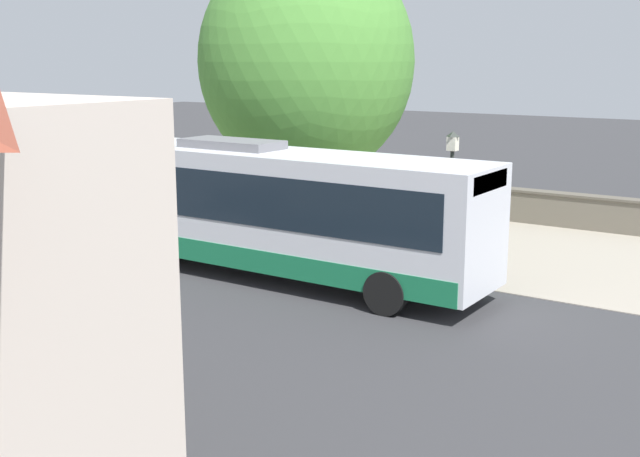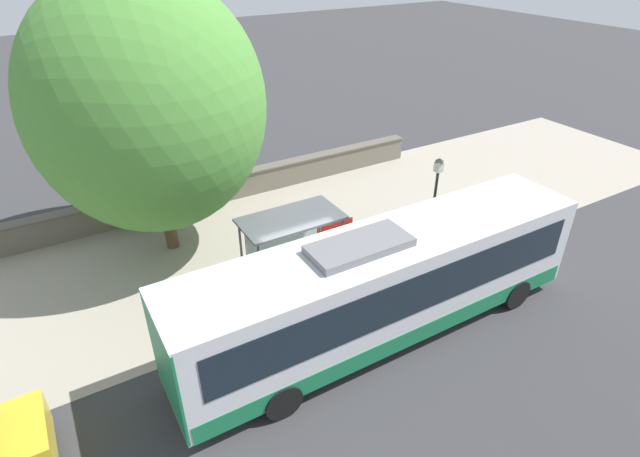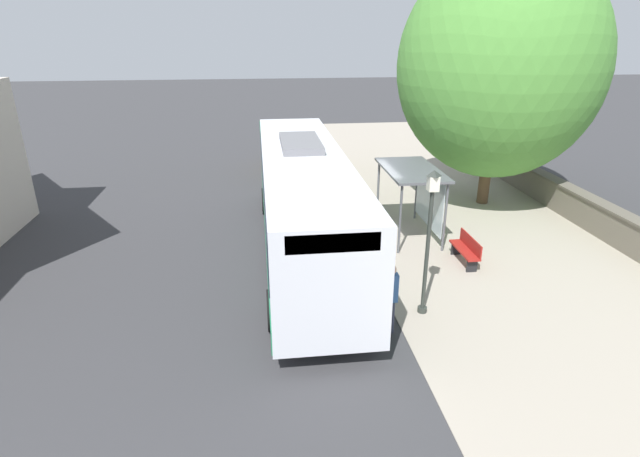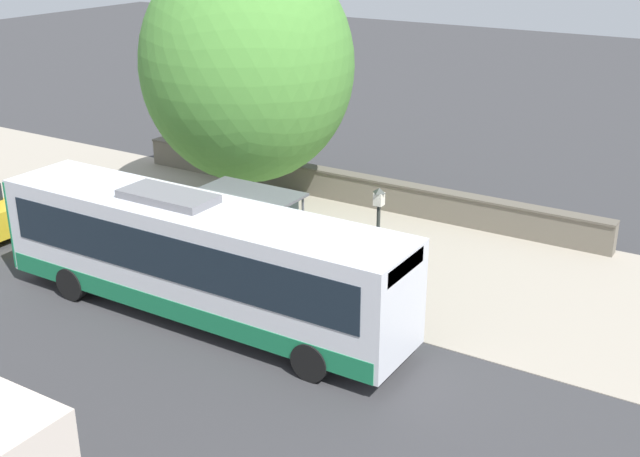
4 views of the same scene
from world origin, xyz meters
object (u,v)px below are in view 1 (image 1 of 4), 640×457
Objects in this scene: bus_shelter at (314,177)px; bench at (400,231)px; pedestrian at (459,248)px; parked_car_behind_bus at (19,199)px; shade_tree at (306,62)px; bus at (260,206)px; street_lamp_near at (451,190)px.

bench is at bearing 111.29° from bus_shelter.
parked_car_behind_bus is at bearing -86.13° from pedestrian.
bus_shelter is 3.08m from bench.
bench is at bearing 61.50° from shade_tree.
street_lamp_near is at bearing 122.62° from bus.
shade_tree is (-2.97, -5.47, 4.97)m from bench.
bus is 4.93m from street_lamp_near.
parked_car_behind_bus is at bearing -81.78° from street_lamp_near.
parked_car_behind_bus is at bearing -92.62° from bus.
bus_shelter is 6.02m from shade_tree.
pedestrian is (2.35, 5.89, -0.95)m from bus_shelter.
bus is at bearing 26.91° from shade_tree.
street_lamp_near is 0.39× the size of shade_tree.
bus is at bearing 87.38° from parked_car_behind_bus.
parked_car_behind_bus reaches higher than pedestrian.
bus_shelter is at bearing 109.19° from parked_car_behind_bus.
bus_shelter is 2.12× the size of bench.
pedestrian is 11.72m from shade_tree.
bench is 3.88m from street_lamp_near.
pedestrian is 0.19× the size of shade_tree.
bench is at bearing -130.02° from street_lamp_near.
bus is 4.03m from bus_shelter.
bus_shelter reaches higher than pedestrian.
street_lamp_near reaches higher than bus.
bus is at bearing -17.07° from bench.
shade_tree is 10.98m from parked_car_behind_bus.
shade_tree reaches higher than bench.
street_lamp_near is at bearing 76.26° from bus_shelter.
shade_tree is at bearing -142.77° from bus_shelter.
bench is (-3.31, -3.41, -0.59)m from pedestrian.
street_lamp_near is 0.94× the size of parked_car_behind_bus.
pedestrian is 4.79m from bench.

